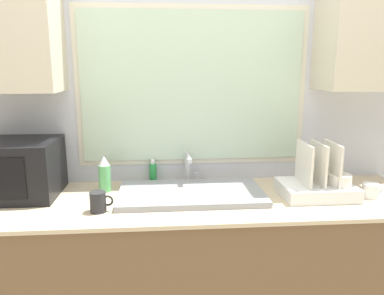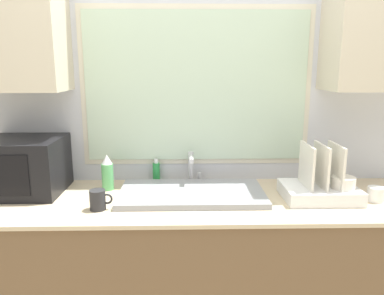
{
  "view_description": "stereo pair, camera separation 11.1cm",
  "coord_description": "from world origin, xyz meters",
  "px_view_note": "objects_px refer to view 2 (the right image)",
  "views": [
    {
      "loc": [
        -0.18,
        -1.53,
        1.57
      ],
      "look_at": [
        -0.03,
        0.3,
        1.16
      ],
      "focal_mm": 35.0,
      "sensor_mm": 36.0,
      "label": 1
    },
    {
      "loc": [
        -0.07,
        -1.54,
        1.57
      ],
      "look_at": [
        -0.03,
        0.3,
        1.16
      ],
      "focal_mm": 35.0,
      "sensor_mm": 36.0,
      "label": 2
    }
  ],
  "objects_px": {
    "faucet": "(192,165)",
    "dish_rack": "(321,187)",
    "spray_bottle": "(107,173)",
    "microwave": "(24,166)",
    "mug_near_sink": "(98,200)",
    "soap_bottle": "(156,172)"
  },
  "relations": [
    {
      "from": "faucet",
      "to": "dish_rack",
      "type": "relative_size",
      "value": 0.5
    },
    {
      "from": "spray_bottle",
      "to": "microwave",
      "type": "bearing_deg",
      "value": -175.79
    },
    {
      "from": "spray_bottle",
      "to": "mug_near_sink",
      "type": "relative_size",
      "value": 1.82
    },
    {
      "from": "spray_bottle",
      "to": "mug_near_sink",
      "type": "xyz_separation_m",
      "value": [
        0.01,
        -0.3,
        -0.05
      ]
    },
    {
      "from": "spray_bottle",
      "to": "mug_near_sink",
      "type": "bearing_deg",
      "value": -87.7
    },
    {
      "from": "microwave",
      "to": "spray_bottle",
      "type": "bearing_deg",
      "value": 4.21
    },
    {
      "from": "faucet",
      "to": "microwave",
      "type": "distance_m",
      "value": 0.92
    },
    {
      "from": "soap_bottle",
      "to": "mug_near_sink",
      "type": "distance_m",
      "value": 0.51
    },
    {
      "from": "soap_bottle",
      "to": "dish_rack",
      "type": "bearing_deg",
      "value": -19.84
    },
    {
      "from": "faucet",
      "to": "dish_rack",
      "type": "bearing_deg",
      "value": -21.8
    },
    {
      "from": "spray_bottle",
      "to": "mug_near_sink",
      "type": "height_order",
      "value": "spray_bottle"
    },
    {
      "from": "faucet",
      "to": "soap_bottle",
      "type": "bearing_deg",
      "value": 166.66
    },
    {
      "from": "microwave",
      "to": "soap_bottle",
      "type": "xyz_separation_m",
      "value": [
        0.7,
        0.18,
        -0.09
      ]
    },
    {
      "from": "faucet",
      "to": "spray_bottle",
      "type": "bearing_deg",
      "value": -168.94
    },
    {
      "from": "mug_near_sink",
      "to": "spray_bottle",
      "type": "bearing_deg",
      "value": 92.3
    },
    {
      "from": "mug_near_sink",
      "to": "faucet",
      "type": "bearing_deg",
      "value": 40.52
    },
    {
      "from": "microwave",
      "to": "mug_near_sink",
      "type": "height_order",
      "value": "microwave"
    },
    {
      "from": "faucet",
      "to": "soap_bottle",
      "type": "distance_m",
      "value": 0.22
    },
    {
      "from": "faucet",
      "to": "dish_rack",
      "type": "height_order",
      "value": "dish_rack"
    },
    {
      "from": "faucet",
      "to": "microwave",
      "type": "bearing_deg",
      "value": -172.23
    },
    {
      "from": "microwave",
      "to": "mug_near_sink",
      "type": "distance_m",
      "value": 0.54
    },
    {
      "from": "dish_rack",
      "to": "soap_bottle",
      "type": "height_order",
      "value": "dish_rack"
    }
  ]
}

